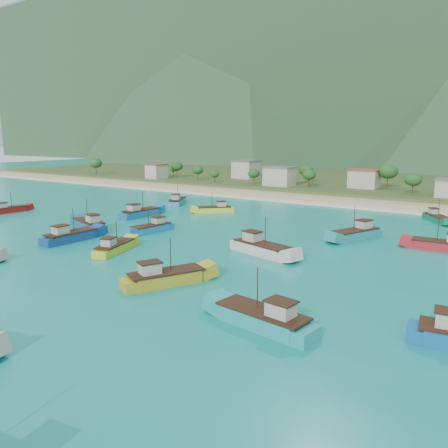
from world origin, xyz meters
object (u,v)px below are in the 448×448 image
Objects in this scene: boat_7 at (141,213)px; boat_28 at (264,320)px; boat_16 at (165,279)px; boat_20 at (71,237)px; boat_11 at (152,229)px; boat_5 at (115,248)px; boat_2 at (356,235)px; boat_30 at (436,219)px; boat_25 at (261,249)px; boat_1 at (89,225)px; boat_21 at (442,246)px; boat_8 at (9,210)px; boat_17 at (177,202)px; boat_6 at (215,210)px.

boat_28 is (56.84, -39.58, 0.02)m from boat_7.
boat_16 reaches higher than boat_20.
boat_5 is at bearing 118.97° from boat_11.
boat_2 is 1.25× the size of boat_30.
boat_7 is at bearing 164.52° from boat_16.
boat_20 reaches higher than boat_5.
boat_20 is 50.77m from boat_28.
boat_5 is at bearing -43.52° from boat_25.
boat_30 is (5.14, 73.95, -0.19)m from boat_28.
boat_25 is at bearing -68.75° from boat_1.
boat_11 is 55.09m from boat_21.
boat_28 reaches higher than boat_11.
boat_16 is (24.53, -23.44, 0.15)m from boat_11.
boat_8 is 74.97m from boat_16.
boat_30 is (47.14, 46.08, -0.03)m from boat_11.
boat_16 is 1.20× the size of boat_30.
boat_11 is 1.06× the size of boat_30.
boat_5 is 54.68m from boat_17.
boat_5 is 20.05m from boat_16.
boat_21 is (59.35, 31.97, -0.08)m from boat_20.
boat_8 is at bearing 82.84° from boat_28.
boat_21 is at bearing -53.46° from boat_1.
boat_8 is (-44.49, -30.49, -0.02)m from boat_6.
boat_6 is 0.79× the size of boat_20.
boat_2 is 22.51m from boat_25.
boat_2 is 1.14× the size of boat_21.
boat_11 is (47.67, 3.27, 0.05)m from boat_8.
boat_2 reaches higher than boat_11.
boat_6 is 0.76× the size of boat_16.
boat_8 is 0.83× the size of boat_16.
boat_17 is 0.94× the size of boat_28.
boat_25 is (75.18, 0.60, 0.26)m from boat_8.
boat_28 reaches higher than boat_7.
boat_20 is 0.96× the size of boat_28.
boat_2 reaches higher than boat_6.
boat_28 is at bearing -31.27° from boat_7.
boat_11 is 0.97× the size of boat_21.
boat_1 is 41.81m from boat_16.
boat_20 is (-13.14, 0.85, 0.15)m from boat_5.
boat_6 is at bearing 0.43° from boat_1.
boat_17 is (-20.31, 32.32, 0.09)m from boat_11.
boat_16 is at bearing -10.61° from boat_8.
boat_11 is (14.85, -11.70, -0.14)m from boat_7.
boat_11 reaches higher than boat_5.
boat_11 is (3.18, -27.21, 0.03)m from boat_6.
boat_20 is at bearing 15.56° from boat_30.
boat_30 is at bearing -114.15° from boat_6.
boat_20 reaches higher than boat_8.
boat_21 is 46.31m from boat_28.
boat_17 is (-44.84, 55.77, -0.05)m from boat_16.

